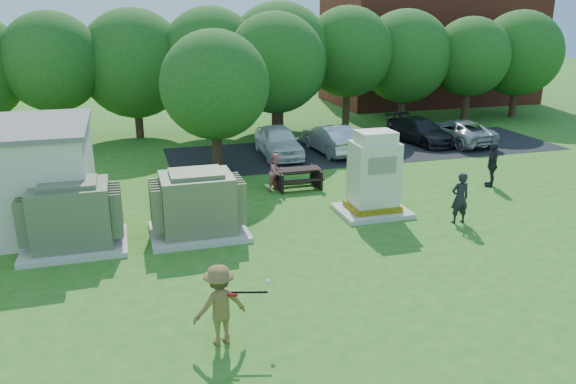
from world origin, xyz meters
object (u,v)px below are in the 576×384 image
object	(u,v)px
batter	(220,305)
car_dark	(420,131)
generator_cabinet	(374,178)
person_at_picnic	(276,172)
transformer_right	(198,205)
car_white	(278,141)
transformer_left	(72,217)
person_walking_right	(492,165)
person_by_generator	(460,198)
car_silver_b	(456,131)
picnic_table	(297,176)
car_silver_a	(331,139)

from	to	relation	value
batter	car_dark	world-z (taller)	batter
generator_cabinet	person_at_picnic	xyz separation A→B (m)	(-2.53, 3.45, -0.53)
transformer_right	car_white	bearing A→B (deg)	60.27
transformer_left	person_walking_right	xyz separation A→B (m)	(15.69, 1.80, -0.09)
person_by_generator	car_white	distance (m)	10.90
transformer_left	person_walking_right	size ratio (longest dim) A/B	1.70
car_white	car_silver_b	bearing A→B (deg)	1.62
person_at_picnic	car_silver_b	world-z (taller)	person_at_picnic
batter	picnic_table	bearing A→B (deg)	-126.89
picnic_table	person_walking_right	xyz separation A→B (m)	(7.54, -1.97, 0.39)
batter	car_silver_b	xyz separation A→B (m)	(15.27, 15.16, -0.25)
transformer_left	car_silver_a	bearing A→B (deg)	37.56
picnic_table	car_white	world-z (taller)	car_white
person_walking_right	car_silver_a	bearing A→B (deg)	-117.33
picnic_table	car_silver_a	distance (m)	6.05
car_dark	transformer_left	bearing A→B (deg)	-160.98
generator_cabinet	person_by_generator	world-z (taller)	generator_cabinet
person_walking_right	car_white	xyz separation A→B (m)	(-6.90, 7.12, -0.14)
transformer_right	person_at_picnic	xyz separation A→B (m)	(3.55, 3.66, -0.22)
person_at_picnic	car_silver_a	world-z (taller)	person_at_picnic
picnic_table	person_walking_right	size ratio (longest dim) A/B	1.04
picnic_table	car_silver_b	xyz separation A→B (m)	(10.44, 5.15, 0.15)
generator_cabinet	picnic_table	xyz separation A→B (m)	(-1.63, 3.56, -0.79)
car_silver_a	car_dark	world-z (taller)	car_silver_a
batter	car_silver_a	world-z (taller)	batter
car_silver_b	person_by_generator	bearing A→B (deg)	52.35
batter	car_white	xyz separation A→B (m)	(5.47, 15.16, -0.15)
transformer_left	person_at_picnic	xyz separation A→B (m)	(7.25, 3.66, -0.22)
car_white	car_dark	xyz separation A→B (m)	(8.02, 0.65, -0.09)
transformer_right	picnic_table	bearing A→B (deg)	40.27
car_silver_a	picnic_table	bearing A→B (deg)	52.17
generator_cabinet	person_walking_right	world-z (taller)	generator_cabinet
generator_cabinet	car_white	xyz separation A→B (m)	(-0.99, 8.70, -0.53)
generator_cabinet	car_dark	bearing A→B (deg)	53.06
car_silver_a	transformer_right	bearing A→B (deg)	44.11
picnic_table	batter	bearing A→B (deg)	-115.76
picnic_table	person_walking_right	bearing A→B (deg)	-14.67
person_walking_right	car_white	size ratio (longest dim) A/B	0.41
picnic_table	car_white	size ratio (longest dim) A/B	0.42
person_at_picnic	car_silver_a	bearing A→B (deg)	14.83
generator_cabinet	car_silver_a	bearing A→B (deg)	78.88
person_by_generator	car_dark	world-z (taller)	person_by_generator
person_walking_right	car_white	world-z (taller)	person_walking_right
transformer_left	person_by_generator	distance (m)	12.22
car_silver_a	car_dark	distance (m)	5.39
generator_cabinet	transformer_right	bearing A→B (deg)	-177.99
transformer_left	person_at_picnic	world-z (taller)	transformer_left
transformer_left	batter	distance (m)	7.07
person_at_picnic	car_silver_a	distance (m)	6.67
transformer_right	car_dark	distance (m)	16.24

